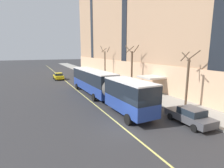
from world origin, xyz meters
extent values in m
plane|color=#303033|center=(0.00, 0.00, 0.00)|extent=(260.00, 260.00, 0.00)
cube|color=#9E9B93|center=(9.00, 3.00, 0.07)|extent=(4.46, 160.00, 0.15)
cube|color=#E5B68D|center=(11.17, 0.00, 2.20)|extent=(0.14, 110.00, 4.40)
cube|color=silver|center=(9.64, 9.05, 2.60)|extent=(3.20, 3.40, 0.24)
cube|color=#1E232B|center=(11.19, 20.62, 14.29)|extent=(0.10, 2.00, 19.74)
cube|color=#1E232B|center=(11.19, 41.25, 14.29)|extent=(0.10, 2.00, 19.74)
cube|color=navy|center=(1.42, 12.70, 1.28)|extent=(2.90, 12.53, 1.33)
cube|color=black|center=(1.42, 12.70, 2.76)|extent=(2.91, 12.53, 1.62)
cube|color=white|center=(1.42, 12.70, 3.62)|extent=(2.92, 12.53, 0.12)
cube|color=#19232D|center=(1.23, 18.96, 2.59)|extent=(2.32, 0.15, 1.21)
cube|color=orange|center=(1.23, 18.97, 3.38)|extent=(1.77, 0.11, 0.28)
cube|color=black|center=(1.23, 18.98, 0.72)|extent=(2.48, 0.19, 0.24)
cube|color=white|center=(0.35, 18.96, 0.97)|extent=(0.28, 0.07, 0.18)
cube|color=white|center=(2.11, 19.01, 0.97)|extent=(0.28, 0.07, 0.18)
cylinder|color=#595651|center=(1.62, 5.98, 2.09)|extent=(2.43, 1.07, 2.40)
cube|color=navy|center=(1.73, 2.27, 1.28)|extent=(2.72, 6.48, 1.33)
cube|color=black|center=(1.73, 2.27, 2.76)|extent=(2.73, 6.48, 1.62)
cube|color=white|center=(1.73, 2.27, 3.62)|extent=(2.74, 6.48, 0.12)
cylinder|color=black|center=(0.03, 17.03, 0.50)|extent=(0.33, 1.01, 1.00)
cylinder|color=black|center=(2.55, 17.10, 0.50)|extent=(0.33, 1.01, 1.00)
cylinder|color=black|center=(0.27, 8.93, 0.50)|extent=(0.33, 1.01, 1.00)
cylinder|color=black|center=(2.79, 9.01, 0.50)|extent=(0.33, 1.01, 1.00)
cylinder|color=black|center=(0.52, 0.48, 0.50)|extent=(0.33, 1.01, 1.00)
cylinder|color=black|center=(3.04, 0.55, 0.50)|extent=(0.33, 1.01, 1.00)
cube|color=#B21E19|center=(5.51, 13.21, 0.64)|extent=(1.84, 4.30, 0.64)
cube|color=#232D38|center=(5.51, 12.99, 1.24)|extent=(1.62, 1.94, 0.56)
cube|color=#B21E19|center=(5.51, 12.99, 1.54)|extent=(1.58, 1.85, 0.04)
cylinder|color=black|center=(4.61, 14.54, 0.32)|extent=(0.22, 0.64, 0.64)
cylinder|color=black|center=(6.41, 14.54, 0.32)|extent=(0.22, 0.64, 0.64)
cylinder|color=black|center=(4.62, 11.87, 0.32)|extent=(0.22, 0.64, 0.64)
cylinder|color=black|center=(6.41, 11.87, 0.32)|extent=(0.22, 0.64, 0.64)
cube|color=#4C4C51|center=(5.44, 7.09, 0.64)|extent=(1.85, 4.44, 0.64)
cube|color=#232D38|center=(5.44, 6.87, 1.24)|extent=(1.58, 2.01, 0.56)
cube|color=#4C4C51|center=(5.44, 6.87, 1.54)|extent=(1.55, 1.92, 0.04)
cylinder|color=black|center=(4.55, 8.44, 0.32)|extent=(0.23, 0.64, 0.64)
cylinder|color=black|center=(6.26, 8.48, 0.32)|extent=(0.23, 0.64, 0.64)
cylinder|color=black|center=(4.61, 5.71, 0.32)|extent=(0.23, 0.64, 0.64)
cylinder|color=black|center=(6.32, 5.75, 0.32)|extent=(0.23, 0.64, 0.64)
cube|color=#4C4C51|center=(5.66, -1.69, 0.64)|extent=(2.02, 4.58, 0.64)
cube|color=#232D38|center=(5.65, -1.92, 1.24)|extent=(1.70, 2.09, 0.56)
cube|color=#4C4C51|center=(5.65, -1.92, 1.54)|extent=(1.66, 2.00, 0.04)
cylinder|color=black|center=(4.81, -0.26, 0.32)|extent=(0.25, 0.65, 0.64)
cylinder|color=black|center=(6.62, -0.33, 0.32)|extent=(0.25, 0.65, 0.64)
cylinder|color=black|center=(4.70, -3.05, 0.32)|extent=(0.25, 0.65, 0.64)
cylinder|color=black|center=(6.51, -3.12, 0.32)|extent=(0.25, 0.65, 0.64)
cube|color=black|center=(5.67, 33.40, 0.64)|extent=(1.93, 4.72, 0.64)
cube|color=#232D38|center=(5.66, 33.17, 1.24)|extent=(1.63, 2.15, 0.56)
cube|color=black|center=(5.66, 33.17, 1.54)|extent=(1.59, 2.05, 0.04)
cylinder|color=black|center=(4.86, 34.87, 0.32)|extent=(0.24, 0.65, 0.64)
cylinder|color=black|center=(6.59, 34.81, 0.32)|extent=(0.24, 0.65, 0.64)
cylinder|color=black|center=(4.75, 31.99, 0.32)|extent=(0.24, 0.65, 0.64)
cylinder|color=black|center=(6.48, 31.93, 0.32)|extent=(0.24, 0.65, 0.64)
cube|color=yellow|center=(-1.24, 29.35, 0.64)|extent=(1.89, 4.26, 0.64)
cube|color=#232D38|center=(-1.24, 29.13, 1.24)|extent=(1.64, 1.93, 0.56)
cube|color=yellow|center=(-1.24, 29.13, 1.54)|extent=(1.60, 1.84, 0.04)
cylinder|color=black|center=(-2.16, 30.65, 0.32)|extent=(0.23, 0.64, 0.64)
cylinder|color=black|center=(-0.35, 30.67, 0.32)|extent=(0.23, 0.64, 0.64)
cylinder|color=black|center=(-2.13, 28.02, 0.32)|extent=(0.23, 0.64, 0.64)
cylinder|color=black|center=(-0.32, 28.04, 0.32)|extent=(0.23, 0.64, 0.64)
cylinder|color=brown|center=(9.04, 1.79, 2.89)|extent=(0.26, 0.26, 5.48)
cylinder|color=brown|center=(9.78, 1.89, 6.00)|extent=(0.32, 1.58, 1.25)
cylinder|color=brown|center=(9.04, 2.39, 5.92)|extent=(1.28, 0.14, 1.08)
cylinder|color=brown|center=(8.49, 1.71, 5.89)|extent=(0.29, 1.19, 1.01)
cylinder|color=brown|center=(9.04, 13.83, 3.32)|extent=(0.31, 0.31, 6.34)
cylinder|color=brown|center=(9.82, 13.80, 6.88)|extent=(0.20, 1.67, 1.30)
cylinder|color=brown|center=(9.06, 14.56, 6.81)|extent=(1.55, 0.20, 1.17)
cylinder|color=brown|center=(8.22, 13.70, 6.84)|extent=(0.41, 1.73, 1.23)
cylinder|color=brown|center=(9.04, 25.86, 3.30)|extent=(0.28, 0.28, 6.31)
cylinder|color=brown|center=(9.87, 25.76, 6.85)|extent=(0.34, 1.75, 1.29)
cylinder|color=brown|center=(9.05, 26.48, 6.71)|extent=(1.30, 0.15, 1.00)
cylinder|color=brown|center=(8.30, 25.81, 6.96)|extent=(0.24, 1.56, 1.50)
cylinder|color=red|center=(7.27, 7.46, 0.43)|extent=(0.24, 0.24, 0.55)
sphere|color=silver|center=(7.27, 7.46, 0.77)|extent=(0.20, 0.20, 0.20)
cylinder|color=silver|center=(7.11, 7.46, 0.48)|extent=(0.10, 0.09, 0.09)
cylinder|color=silver|center=(7.43, 7.46, 0.48)|extent=(0.10, 0.09, 0.09)
cube|color=#E0D66B|center=(-0.17, 3.00, 0.00)|extent=(0.16, 140.00, 0.01)
camera|label=1|loc=(-7.06, -12.27, 6.53)|focal=28.00mm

